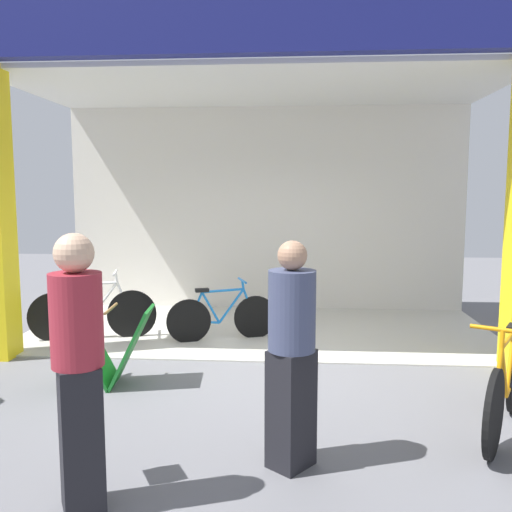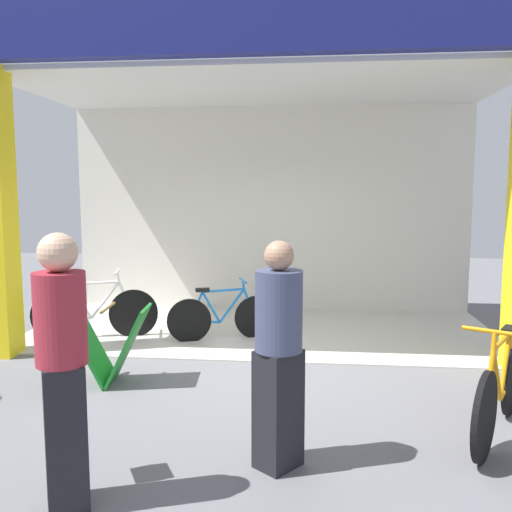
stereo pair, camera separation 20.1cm
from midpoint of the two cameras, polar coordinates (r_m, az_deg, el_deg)
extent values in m
plane|color=slate|center=(6.33, 0.24, -11.19)|extent=(20.91, 20.91, 0.00)
cube|color=beige|center=(7.73, 1.31, -7.77)|extent=(6.45, 2.94, 0.02)
cube|color=silver|center=(8.95, 2.08, 5.11)|extent=(6.45, 0.12, 3.39)
cube|color=navy|center=(6.14, 0.11, 23.86)|extent=(6.65, 0.20, 0.74)
cube|color=silver|center=(7.62, 1.38, 17.39)|extent=(6.45, 2.94, 0.06)
cylinder|color=black|center=(7.09, -6.26, -6.83)|extent=(0.56, 0.23, 0.58)
cylinder|color=black|center=(7.25, 0.79, -6.49)|extent=(0.56, 0.23, 0.58)
cylinder|color=blue|center=(7.12, -4.57, -6.93)|extent=(0.38, 0.16, 0.07)
cylinder|color=blue|center=(7.09, -3.94, -5.43)|extent=(0.25, 0.11, 0.43)
cylinder|color=blue|center=(7.14, -1.75, -5.27)|extent=(0.35, 0.15, 0.45)
cylinder|color=blue|center=(7.08, -2.64, -3.66)|extent=(0.53, 0.21, 0.05)
cylinder|color=blue|center=(7.06, -5.49, -5.32)|extent=(0.19, 0.09, 0.39)
cylinder|color=blue|center=(7.19, 0.11, -5.01)|extent=(0.17, 0.09, 0.40)
cylinder|color=blue|center=(7.12, -0.52, -3.06)|extent=(0.06, 0.05, 0.12)
cylinder|color=blue|center=(7.11, -0.60, -2.60)|extent=(0.16, 0.39, 0.03)
cube|color=black|center=(7.03, -4.86, -3.59)|extent=(0.19, 0.14, 0.04)
cylinder|color=black|center=(7.60, -19.68, -5.99)|extent=(0.64, 0.20, 0.65)
cylinder|color=black|center=(7.47, -12.06, -5.96)|extent=(0.64, 0.20, 0.65)
cylinder|color=white|center=(7.56, -17.90, -6.17)|extent=(0.43, 0.14, 0.08)
cylinder|color=white|center=(7.51, -17.28, -4.60)|extent=(0.28, 0.10, 0.49)
cylinder|color=white|center=(7.46, -14.91, -4.52)|extent=(0.40, 0.13, 0.51)
cylinder|color=white|center=(7.44, -15.93, -2.75)|extent=(0.61, 0.19, 0.05)
cylinder|color=white|center=(7.54, -18.92, -4.43)|extent=(0.22, 0.09, 0.44)
cylinder|color=white|center=(7.43, -12.88, -4.32)|extent=(0.20, 0.08, 0.45)
cylinder|color=white|center=(7.39, -13.63, -2.16)|extent=(0.06, 0.05, 0.14)
cylinder|color=white|center=(7.38, -13.73, -1.67)|extent=(0.14, 0.45, 0.03)
cube|color=black|center=(7.48, -18.30, -2.61)|extent=(0.22, 0.14, 0.05)
cylinder|color=black|center=(5.40, 26.35, -11.38)|extent=(0.37, 0.61, 0.67)
cylinder|color=black|center=(4.43, 24.25, -15.24)|extent=(0.37, 0.61, 0.67)
cylinder|color=orange|center=(5.18, 25.92, -12.42)|extent=(0.25, 0.41, 0.09)
cylinder|color=orange|center=(5.02, 25.88, -10.40)|extent=(0.17, 0.27, 0.50)
cylinder|color=orange|center=(4.72, 25.25, -11.36)|extent=(0.23, 0.38, 0.52)
cylinder|color=orange|center=(4.78, 25.67, -8.14)|extent=(0.34, 0.58, 0.05)
cylinder|color=orange|center=(5.23, 26.29, -9.47)|extent=(0.14, 0.21, 0.45)
cylinder|color=orange|center=(4.45, 24.65, -12.07)|extent=(0.13, 0.19, 0.46)
cylinder|color=orange|center=(4.46, 25.06, -8.14)|extent=(0.06, 0.07, 0.14)
cylinder|color=orange|center=(4.45, 25.12, -7.27)|extent=(0.42, 0.26, 0.03)
cube|color=black|center=(5.08, 26.28, -7.05)|extent=(0.19, 0.23, 0.05)
cube|color=#197226|center=(5.79, -16.17, -9.09)|extent=(0.46, 0.50, 0.80)
cube|color=#197226|center=(5.69, -12.36, -9.26)|extent=(0.46, 0.50, 0.80)
cylinder|color=olive|center=(5.65, -14.40, -5.31)|extent=(0.07, 0.47, 0.03)
cube|color=black|center=(3.98, 3.87, -15.81)|extent=(0.37, 0.38, 0.85)
cylinder|color=#3F4766|center=(3.76, 3.96, -5.80)|extent=(0.47, 0.47, 0.57)
sphere|color=tan|center=(3.70, 4.01, 0.05)|extent=(0.21, 0.21, 0.21)
cube|color=black|center=(3.66, -17.92, -17.63)|extent=(0.35, 0.36, 0.92)
cylinder|color=maroon|center=(3.43, -18.38, -6.28)|extent=(0.42, 0.42, 0.56)
sphere|color=#D8AD8C|center=(3.36, -18.63, 0.37)|extent=(0.24, 0.24, 0.24)
cube|color=brown|center=(3.78, -18.58, -9.85)|extent=(0.22, 0.25, 0.21)
camera|label=1|loc=(0.10, -89.15, 0.10)|focal=37.85mm
camera|label=2|loc=(0.10, 90.85, -0.10)|focal=37.85mm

